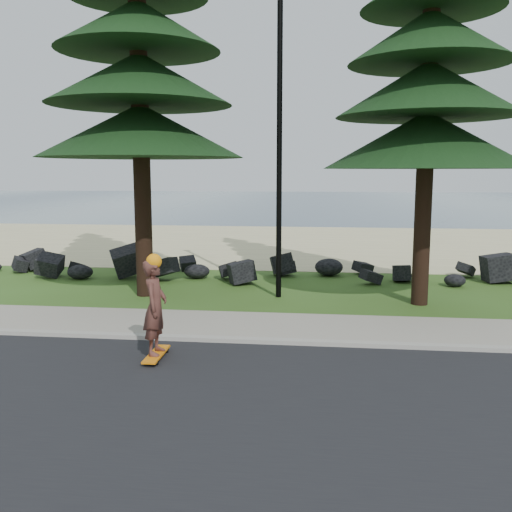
{
  "coord_description": "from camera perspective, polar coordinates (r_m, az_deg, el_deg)",
  "views": [
    {
      "loc": [
        1.12,
        -11.25,
        3.23
      ],
      "look_at": [
        -0.21,
        0.0,
        1.54
      ],
      "focal_mm": 40.0,
      "sensor_mm": 36.0,
      "label": 1
    }
  ],
  "objects": [
    {
      "name": "ocean",
      "position": [
        62.34,
        5.73,
        5.47
      ],
      "size": [
        160.0,
        58.0,
        0.01
      ],
      "primitive_type": "cube",
      "color": "#314B5F",
      "rests_on": "ground"
    },
    {
      "name": "road",
      "position": [
        7.56,
        -2.54,
        -16.74
      ],
      "size": [
        160.0,
        7.0,
        0.02
      ],
      "primitive_type": "cube",
      "color": "black",
      "rests_on": "ground"
    },
    {
      "name": "skateboarder",
      "position": [
        9.93,
        -10.05,
        -5.08
      ],
      "size": [
        0.4,
        0.99,
        1.84
      ],
      "rotation": [
        0.0,
        0.0,
        1.58
      ],
      "color": "orange",
      "rests_on": "ground"
    },
    {
      "name": "beach_sand",
      "position": [
        25.98,
        4.22,
        1.32
      ],
      "size": [
        160.0,
        15.0,
        0.01
      ],
      "primitive_type": "cube",
      "color": "tan",
      "rests_on": "ground"
    },
    {
      "name": "lamp_post",
      "position": [
        14.52,
        2.36,
        12.04
      ],
      "size": [
        0.25,
        0.14,
        8.14
      ],
      "color": "black",
      "rests_on": "ground"
    },
    {
      "name": "ground",
      "position": [
        11.76,
        1.02,
        -7.47
      ],
      "size": [
        160.0,
        160.0,
        0.0
      ],
      "primitive_type": "plane",
      "color": "#34531A",
      "rests_on": "ground"
    },
    {
      "name": "sidewalk",
      "position": [
        11.94,
        1.12,
        -7.03
      ],
      "size": [
        160.0,
        2.0,
        0.08
      ],
      "primitive_type": "cube",
      "color": "#9F9785",
      "rests_on": "ground"
    },
    {
      "name": "kerb",
      "position": [
        10.89,
        0.54,
        -8.52
      ],
      "size": [
        160.0,
        0.2,
        0.1
      ],
      "primitive_type": "cube",
      "color": "#A29D92",
      "rests_on": "ground"
    },
    {
      "name": "seawall_boulders",
      "position": [
        17.2,
        2.89,
        -2.37
      ],
      "size": [
        60.0,
        2.4,
        1.1
      ],
      "primitive_type": null,
      "color": "black",
      "rests_on": "ground"
    }
  ]
}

